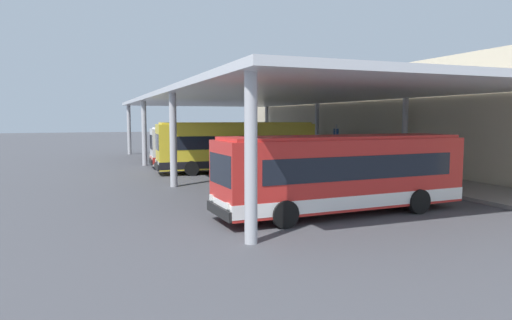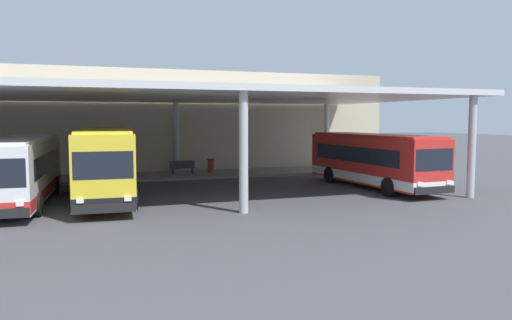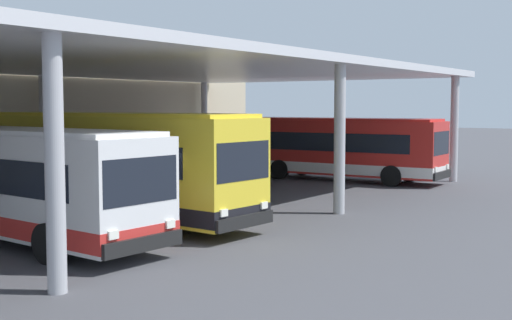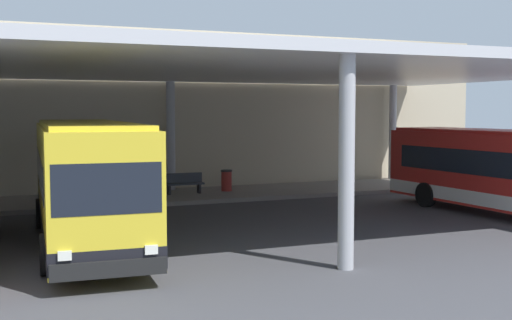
# 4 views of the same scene
# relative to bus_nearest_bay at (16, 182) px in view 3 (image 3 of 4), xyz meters

# --- Properties ---
(ground_plane) EXTENTS (200.00, 200.00, 0.00)m
(ground_plane) POSITION_rel_bus_nearest_bay_xyz_m (3.20, -2.85, -1.66)
(ground_plane) COLOR #47474C
(canopy_shelter) EXTENTS (40.00, 17.00, 5.55)m
(canopy_shelter) POSITION_rel_bus_nearest_bay_xyz_m (3.20, 2.65, 3.66)
(canopy_shelter) COLOR silver
(canopy_shelter) RESTS_ON ground
(bus_nearest_bay) EXTENTS (3.19, 10.67, 3.17)m
(bus_nearest_bay) POSITION_rel_bus_nearest_bay_xyz_m (0.00, 0.00, 0.00)
(bus_nearest_bay) COLOR white
(bus_nearest_bay) RESTS_ON ground
(bus_second_bay) EXTENTS (3.22, 11.46, 3.57)m
(bus_second_bay) POSITION_rel_bus_nearest_bay_xyz_m (3.94, 0.24, 0.19)
(bus_second_bay) COLOR yellow
(bus_second_bay) RESTS_ON ground
(bus_middle_bay) EXTENTS (2.99, 10.62, 3.17)m
(bus_middle_bay) POSITION_rel_bus_nearest_bay_xyz_m (19.01, -0.39, 0.00)
(bus_middle_bay) COLOR red
(bus_middle_bay) RESTS_ON ground
(bench_waiting) EXTENTS (1.80, 0.45, 0.92)m
(bench_waiting) POSITION_rel_bus_nearest_bay_xyz_m (9.47, 8.96, -0.99)
(bench_waiting) COLOR #383D47
(bench_waiting) RESTS_ON platform_kerb
(trash_bin) EXTENTS (0.52, 0.52, 0.98)m
(trash_bin) POSITION_rel_bus_nearest_bay_xyz_m (11.59, 9.17, -0.98)
(trash_bin) COLOR maroon
(trash_bin) RESTS_ON platform_kerb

